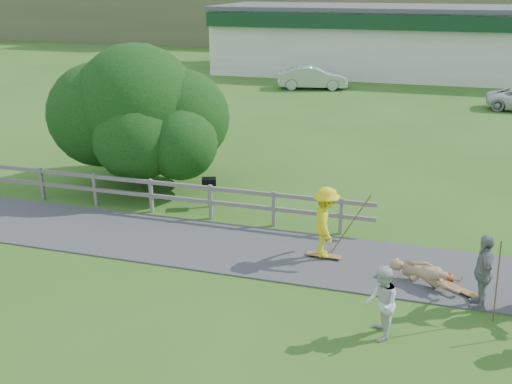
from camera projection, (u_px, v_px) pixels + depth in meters
ground at (240, 277)px, 14.14m from camera, size 260.00×260.00×0.00m
path at (257, 251)px, 15.48m from camera, size 34.00×3.00×0.04m
fence at (133, 189)px, 18.06m from camera, size 15.05×0.10×1.10m
strip_mall at (428, 41)px, 43.65m from camera, size 32.50×10.75×5.10m
skater_rider at (325, 226)px, 14.77m from camera, size 1.03×1.38×1.90m
skater_fallen at (425, 274)px, 13.64m from camera, size 1.16×1.77×0.64m
spectator_a at (381, 303)px, 11.52m from camera, size 0.73×0.87×1.59m
spectator_b at (483, 272)px, 12.58m from camera, size 0.50×1.06×1.77m
car_silver at (312, 78)px, 38.44m from camera, size 4.88×2.61×1.53m
tree at (140, 135)px, 20.08m from camera, size 6.94×6.94×3.60m
bbq at (209, 193)px, 18.39m from camera, size 0.54×0.47×0.98m
longboard_rider at (324, 257)px, 15.08m from camera, size 0.92×0.25×0.10m
longboard_fallen at (459, 291)px, 13.44m from camera, size 0.89×0.72×0.10m
helmet at (450, 278)px, 13.87m from camera, size 0.24×0.24×0.24m
pole_rider at (351, 221)px, 14.95m from camera, size 0.03×0.03×2.00m
pole_spec_left at (497, 282)px, 12.02m from camera, size 0.03×0.03×1.90m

